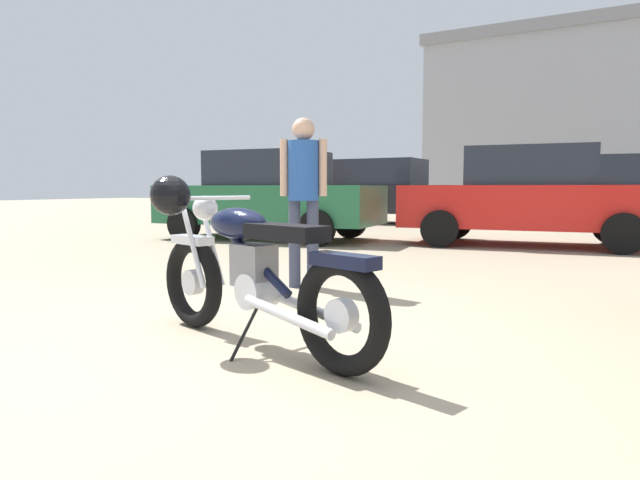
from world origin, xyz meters
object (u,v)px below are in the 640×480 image
vintage_motorcycle (247,268)px  bystander (303,184)px  silver_sedan_mid (266,193)px  blue_hatchback_right (269,196)px  red_hatchback_near (384,190)px  white_estate_far (529,197)px

vintage_motorcycle → bystander: 2.16m
silver_sedan_mid → blue_hatchback_right: same height
vintage_motorcycle → silver_sedan_mid: 13.00m
silver_sedan_mid → vintage_motorcycle: bearing=110.1°
bystander → red_hatchback_near: 10.41m
bystander → blue_hatchback_right: (-2.96, 4.36, -0.18)m
red_hatchback_near → blue_hatchback_right: (-0.37, -5.72, -0.08)m
white_estate_far → red_hatchback_near: bearing=127.9°
vintage_motorcycle → red_hatchback_near: bearing=-54.8°
blue_hatchback_right → silver_sedan_mid: bearing=118.4°
white_estate_far → red_hatchback_near: red_hatchback_near is taller
bystander → blue_hatchback_right: bearing=13.7°
silver_sedan_mid → white_estate_far: (7.56, -3.97, 0.00)m
silver_sedan_mid → red_hatchback_near: red_hatchback_near is taller
red_hatchback_near → blue_hatchback_right: 5.73m
silver_sedan_mid → bystander: bearing=112.5°
red_hatchback_near → white_estate_far: bearing=-44.9°
silver_sedan_mid → blue_hatchback_right: 5.69m
red_hatchback_near → silver_sedan_mid: bearing=-161.6°
silver_sedan_mid → red_hatchback_near: (3.33, 0.87, 0.08)m
vintage_motorcycle → blue_hatchback_right: 7.32m
silver_sedan_mid → white_estate_far: size_ratio=1.03×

